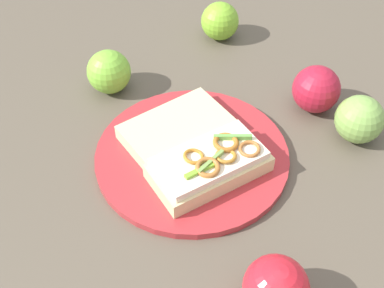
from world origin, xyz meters
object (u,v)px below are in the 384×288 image
(plate, at_px, (192,156))
(apple_4, at_px, (276,288))
(apple_1, at_px, (316,89))
(apple_3, at_px, (359,119))
(apple_2, at_px, (220,21))
(sandwich, at_px, (210,164))
(apple_0, at_px, (109,72))
(bread_slice_side, at_px, (176,129))

(plate, xyz_separation_m, apple_4, (0.18, -0.20, 0.03))
(apple_1, bearing_deg, apple_3, -32.37)
(plate, height_order, apple_3, apple_3)
(apple_2, bearing_deg, apple_4, -65.90)
(sandwich, xyz_separation_m, apple_4, (0.14, -0.17, 0.01))
(apple_1, bearing_deg, apple_0, -168.17)
(apple_0, relative_size, apple_3, 0.99)
(bread_slice_side, bearing_deg, apple_4, 78.48)
(plate, bearing_deg, bread_slice_side, 141.13)
(apple_4, bearing_deg, bread_slice_side, 133.34)
(plate, height_order, apple_2, apple_2)
(sandwich, distance_m, apple_3, 0.26)
(plate, distance_m, apple_0, 0.23)
(apple_2, bearing_deg, bread_slice_side, -85.64)
(plate, bearing_deg, apple_4, -48.08)
(bread_slice_side, height_order, apple_1, apple_1)
(plate, xyz_separation_m, apple_2, (-0.06, 0.33, 0.03))
(plate, height_order, apple_0, apple_0)
(bread_slice_side, bearing_deg, sandwich, 86.84)
(sandwich, distance_m, bread_slice_side, 0.10)
(apple_1, bearing_deg, sandwich, -118.75)
(plate, bearing_deg, apple_2, 100.34)
(sandwich, xyz_separation_m, apple_3, (0.19, 0.16, 0.01))
(apple_1, distance_m, apple_2, 0.26)
(plate, height_order, apple_1, apple_1)
(plate, bearing_deg, apple_3, 30.03)
(bread_slice_side, distance_m, apple_1, 0.25)
(plate, height_order, apple_4, apple_4)
(bread_slice_side, xyz_separation_m, apple_2, (-0.02, 0.30, 0.01))
(apple_0, distance_m, apple_4, 0.48)
(bread_slice_side, xyz_separation_m, apple_3, (0.27, 0.10, 0.01))
(apple_1, xyz_separation_m, apple_2, (-0.22, 0.15, -0.00))
(sandwich, height_order, apple_0, apple_0)
(sandwich, height_order, apple_3, apple_3)
(bread_slice_side, distance_m, apple_2, 0.30)
(apple_1, height_order, apple_3, apple_1)
(apple_1, height_order, apple_2, apple_1)
(sandwich, relative_size, apple_0, 2.48)
(apple_2, relative_size, apple_3, 0.96)
(sandwich, height_order, apple_2, apple_2)
(plate, bearing_deg, sandwich, -37.72)
(plate, xyz_separation_m, apple_0, (-0.19, 0.11, 0.03))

